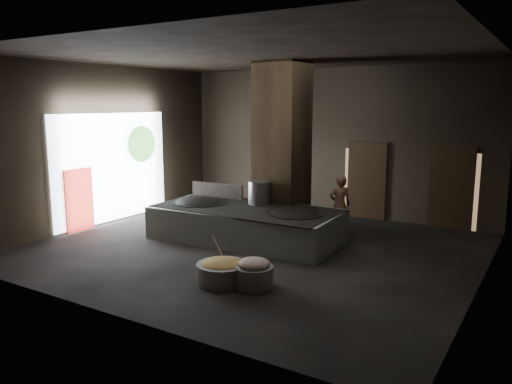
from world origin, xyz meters
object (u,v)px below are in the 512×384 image
Objects in this scene: hearth_platform at (246,224)px; stock_pot at (259,193)px; wok_left at (200,205)px; veg_basin at (223,273)px; cook at (340,205)px; meat_basin at (254,277)px; wok_right at (295,217)px.

stock_pot is (0.05, 0.55, 0.72)m from hearth_platform.
veg_basin is (2.72, -2.77, -0.56)m from wok_left.
cook reaches higher than meat_basin.
wok_left is at bearing 178.73° from hearth_platform.
meat_basin is (0.13, -4.49, -0.59)m from cook.
meat_basin is at bearing -78.22° from wok_right.
veg_basin is at bearing -45.54° from wok_left.
stock_pot is (1.50, 0.60, 0.38)m from wok_left.
wok_right is 0.87× the size of cook.
stock_pot reaches higher than wok_left.
wok_left is 3.72m from cook.
wok_left reaches higher than hearth_platform.
cook reaches higher than wok_right.
wok_right is 2.88m from meat_basin.
wok_right reaches higher than meat_basin.
wok_right is (2.80, 0.10, 0.00)m from wok_left.
veg_basin is (-0.52, -4.60, -0.60)m from cook.
veg_basin is at bearing 46.95° from cook.
cook reaches higher than stock_pot.
cook is at bearing 83.53° from veg_basin.
meat_basin is (0.58, -2.77, -0.55)m from wok_right.
hearth_platform is 0.91m from stock_pot.
wok_right is at bearing -1.13° from hearth_platform.
wok_right is 1.87× the size of meat_basin.
stock_pot is at bearing -1.53° from cook.
stock_pot is at bearing 81.56° from hearth_platform.
stock_pot is at bearing 21.80° from wok_left.
cook reaches higher than veg_basin.
hearth_platform is at bearing 125.34° from meat_basin.
stock_pot is 3.88m from meat_basin.
meat_basin is (3.38, -2.67, -0.55)m from wok_left.
meat_basin is at bearing -57.90° from hearth_platform.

